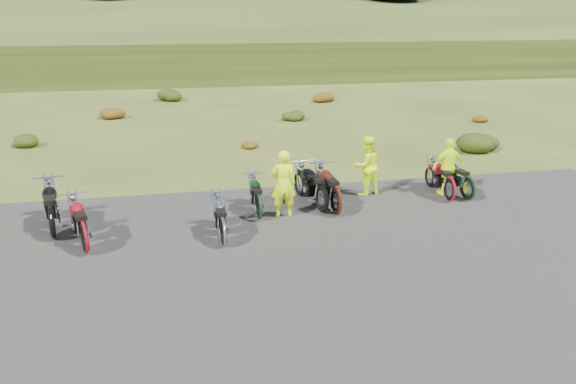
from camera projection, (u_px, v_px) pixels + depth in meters
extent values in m
plane|color=#384416|center=(314.00, 237.00, 13.53)|extent=(300.00, 300.00, 0.00)
cube|color=black|center=(338.00, 273.00, 11.67)|extent=(20.00, 12.00, 0.04)
cube|color=#2D3B13|center=(186.00, 35.00, 115.98)|extent=(300.00, 90.00, 9.17)
cylinder|color=black|center=(109.00, 4.00, 56.64)|extent=(0.70, 0.70, 2.20)
cylinder|color=black|center=(393.00, 6.00, 61.40)|extent=(0.70, 0.70, 2.20)
ellipsoid|color=black|center=(23.00, 139.00, 22.25)|extent=(1.03, 1.03, 0.61)
ellipsoid|color=#662D0C|center=(112.00, 112.00, 27.71)|extent=(1.30, 1.30, 0.77)
ellipsoid|color=black|center=(171.00, 93.00, 33.16)|extent=(1.56, 1.56, 0.92)
ellipsoid|color=#662D0C|center=(248.00, 143.00, 21.95)|extent=(0.77, 0.77, 0.45)
ellipsoid|color=black|center=(293.00, 114.00, 27.41)|extent=(1.03, 1.03, 0.61)
ellipsoid|color=#662D0C|center=(322.00, 95.00, 32.87)|extent=(1.30, 1.30, 0.77)
ellipsoid|color=black|center=(479.00, 139.00, 21.56)|extent=(1.56, 1.56, 0.92)
ellipsoid|color=#662D0C|center=(477.00, 117.00, 27.11)|extent=(0.77, 0.77, 0.45)
imported|color=#DBFF0D|center=(283.00, 185.00, 14.49)|extent=(0.67, 0.46, 1.79)
imported|color=#DBFF0D|center=(366.00, 166.00, 16.27)|extent=(1.02, 0.90, 1.75)
imported|color=#DBFF0D|center=(448.00, 167.00, 16.27)|extent=(1.03, 0.51, 1.69)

